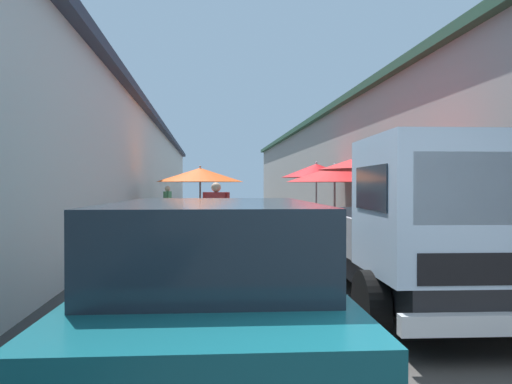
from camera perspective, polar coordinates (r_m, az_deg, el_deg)
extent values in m
plane|color=#3D3A38|center=(15.61, -0.52, -5.05)|extent=(90.00, 90.00, 0.00)
cube|color=silver|center=(18.60, -23.62, 2.22)|extent=(49.50, 7.00, 4.15)
cube|color=#383D4C|center=(18.79, -23.65, 8.92)|extent=(49.80, 7.50, 0.24)
cube|color=gray|center=(19.68, 19.93, 2.79)|extent=(49.50, 7.00, 4.58)
cube|color=#284C38|center=(19.92, 19.96, 9.73)|extent=(49.80, 7.50, 0.24)
cylinder|color=#9E9EA3|center=(12.76, 9.42, -1.62)|extent=(0.06, 0.06, 2.10)
cone|color=red|center=(12.75, 9.43, 2.14)|extent=(2.59, 2.59, 0.43)
sphere|color=#9E9EA3|center=(12.76, 9.43, 3.28)|extent=(0.07, 0.07, 0.07)
cube|color=#9E7547|center=(12.66, 9.49, -4.53)|extent=(0.95, 0.57, 0.83)
sphere|color=orange|center=(12.90, 8.72, -2.38)|extent=(0.09, 0.09, 0.09)
sphere|color=orange|center=(12.30, 9.08, -2.54)|extent=(0.09, 0.09, 0.09)
sphere|color=orange|center=(12.35, 9.77, -2.53)|extent=(0.09, 0.09, 0.09)
sphere|color=orange|center=(12.61, 9.95, -2.21)|extent=(0.09, 0.09, 0.09)
sphere|color=orange|center=(12.77, 8.49, -2.42)|extent=(0.09, 0.09, 0.09)
cylinder|color=#9E9EA3|center=(17.09, 7.25, -0.57)|extent=(0.06, 0.06, 2.37)
cone|color=red|center=(17.10, 7.26, 2.57)|extent=(2.52, 2.52, 0.49)
sphere|color=#9E9EA3|center=(17.11, 7.26, 3.53)|extent=(0.07, 0.07, 0.07)
cube|color=olive|center=(17.19, 6.35, -3.15)|extent=(0.86, 0.62, 0.82)
sphere|color=orange|center=(17.33, 6.39, -1.44)|extent=(0.09, 0.09, 0.09)
sphere|color=orange|center=(17.39, 6.19, -1.61)|extent=(0.09, 0.09, 0.09)
sphere|color=orange|center=(17.06, 5.98, -1.65)|extent=(0.09, 0.09, 0.09)
sphere|color=orange|center=(17.37, 5.56, -1.61)|extent=(0.09, 0.09, 0.09)
sphere|color=orange|center=(17.21, 6.25, -1.63)|extent=(0.09, 0.09, 0.09)
cylinder|color=#9E9EA3|center=(14.74, -6.72, -1.24)|extent=(0.06, 0.06, 2.13)
cone|color=#D84C14|center=(14.73, -6.72, 2.06)|extent=(2.69, 2.69, 0.43)
sphere|color=#9E9EA3|center=(14.74, -6.72, 3.05)|extent=(0.07, 0.07, 0.07)
cube|color=brown|center=(14.82, -7.07, -3.85)|extent=(0.98, 0.78, 0.78)
sphere|color=orange|center=(14.91, -7.80, -2.15)|extent=(0.09, 0.09, 0.09)
sphere|color=orange|center=(15.04, -7.35, -2.13)|extent=(0.09, 0.09, 0.09)
sphere|color=orange|center=(14.97, -7.68, -2.14)|extent=(0.09, 0.09, 0.09)
sphere|color=orange|center=(14.89, -6.44, -2.15)|extent=(0.09, 0.09, 0.09)
cylinder|color=#9E9EA3|center=(9.99, 14.68, -1.70)|extent=(0.06, 0.06, 2.31)
cone|color=red|center=(9.99, 14.69, 3.76)|extent=(2.52, 2.52, 0.40)
sphere|color=#9E9EA3|center=(10.01, 14.70, 5.14)|extent=(0.07, 0.07, 0.07)
cube|color=brown|center=(9.90, 13.94, -6.37)|extent=(0.91, 0.78, 0.71)
sphere|color=orange|center=(9.72, 12.63, -4.14)|extent=(0.09, 0.09, 0.09)
sphere|color=orange|center=(10.13, 13.74, -3.94)|extent=(0.09, 0.09, 0.09)
sphere|color=orange|center=(9.83, 15.57, -3.78)|extent=(0.09, 0.09, 0.09)
cube|color=#0F4C56|center=(4.01, -5.04, -13.79)|extent=(3.97, 1.87, 0.64)
cube|color=#19232D|center=(3.75, -5.11, -5.48)|extent=(2.40, 1.61, 0.56)
cube|color=black|center=(5.92, -4.57, -11.21)|extent=(0.17, 1.65, 0.20)
cube|color=silver|center=(5.93, -10.29, -8.45)|extent=(0.07, 0.24, 0.14)
cube|color=silver|center=(5.91, 1.18, -8.47)|extent=(0.07, 0.24, 0.14)
cylinder|color=black|center=(5.45, -13.99, -12.83)|extent=(0.61, 0.22, 0.60)
cylinder|color=black|center=(5.42, 4.70, -12.89)|extent=(0.61, 0.22, 0.60)
cube|color=black|center=(6.85, 16.80, -8.33)|extent=(4.87, 1.72, 0.36)
cube|color=#ADC6E0|center=(5.26, 22.81, -1.46)|extent=(1.63, 1.83, 1.40)
cube|color=#19232D|center=(4.60, 26.80, 0.40)|extent=(0.14, 1.47, 0.63)
cube|color=#19232D|center=(5.25, 22.82, 0.45)|extent=(1.14, 1.83, 0.45)
cube|color=black|center=(4.65, 26.81, -8.21)|extent=(0.13, 1.40, 0.28)
cube|color=silver|center=(4.67, 27.28, -13.93)|extent=(0.21, 1.75, 0.18)
cube|color=gray|center=(7.85, 20.47, -4.02)|extent=(3.16, 0.23, 0.50)
cube|color=gray|center=(7.36, 8.59, -4.30)|extent=(3.16, 0.23, 0.50)
cube|color=gray|center=(9.05, 11.76, -3.36)|extent=(0.15, 1.65, 0.50)
cylinder|color=black|center=(5.09, 13.59, -13.11)|extent=(0.73, 0.26, 0.72)
cylinder|color=black|center=(8.51, 19.11, -7.51)|extent=(0.73, 0.26, 0.72)
cylinder|color=black|center=(8.03, 7.32, -7.98)|extent=(0.73, 0.26, 0.72)
cylinder|color=#232328|center=(11.06, -4.40, -5.31)|extent=(0.14, 0.14, 0.82)
cylinder|color=#232328|center=(11.12, -5.22, -5.29)|extent=(0.14, 0.14, 0.82)
cube|color=#B73333|center=(11.04, -4.81, -1.61)|extent=(0.35, 0.52, 0.61)
sphere|color=tan|center=(11.03, -4.81, 0.57)|extent=(0.22, 0.22, 0.22)
cylinder|color=#B73333|center=(10.95, -3.39, -1.47)|extent=(0.08, 0.08, 0.55)
cylinder|color=#B73333|center=(11.13, -6.22, -1.43)|extent=(0.08, 0.08, 0.55)
cylinder|color=navy|center=(18.82, -10.50, -2.88)|extent=(0.14, 0.14, 0.78)
cylinder|color=navy|center=(18.67, -10.64, -2.91)|extent=(0.14, 0.14, 0.78)
cube|color=#4C8C59|center=(18.71, -10.58, -0.82)|extent=(0.48, 0.29, 0.58)
sphere|color=tan|center=(18.71, -10.58, 0.40)|extent=(0.21, 0.21, 0.21)
cylinder|color=#4C8C59|center=(18.98, -10.34, -0.71)|extent=(0.08, 0.08, 0.52)
cylinder|color=#4C8C59|center=(18.45, -10.82, -0.75)|extent=(0.08, 0.08, 0.52)
cylinder|color=black|center=(17.23, -6.25, -3.77)|extent=(0.45, 0.19, 0.44)
cylinder|color=black|center=(16.02, -7.29, -4.11)|extent=(0.45, 0.21, 0.44)
cube|color=silver|center=(16.57, -6.79, -3.78)|extent=(0.94, 0.48, 0.08)
ellipsoid|color=black|center=(16.26, -7.05, -2.56)|extent=(0.60, 0.38, 0.20)
cube|color=silver|center=(17.15, -6.29, -2.28)|extent=(0.21, 0.34, 0.56)
cylinder|color=silver|center=(17.08, -6.35, -1.96)|extent=(0.28, 0.12, 0.68)
cylinder|color=black|center=(16.99, -6.41, -0.79)|extent=(0.54, 0.16, 0.04)
cylinder|color=#194CB2|center=(13.59, -7.31, -4.14)|extent=(0.30, 0.30, 0.03)
cylinder|color=#194CB2|center=(13.72, -7.30, -4.97)|extent=(0.04, 0.04, 0.42)
cylinder|color=#194CB2|center=(13.61, -7.78, -5.02)|extent=(0.04, 0.04, 0.42)
cylinder|color=#194CB2|center=(13.50, -7.32, -5.07)|extent=(0.04, 0.04, 0.42)
cylinder|color=#194CB2|center=(13.61, -6.83, -5.02)|extent=(0.04, 0.04, 0.42)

